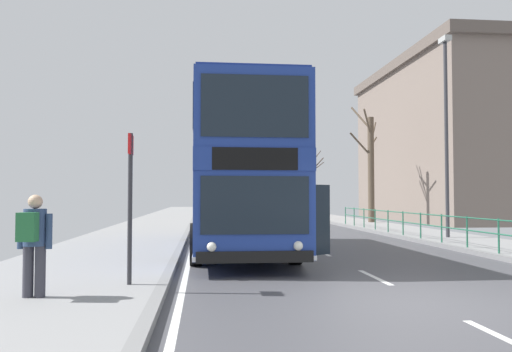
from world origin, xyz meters
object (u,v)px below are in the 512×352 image
pedestrian_with_backpack (34,238)px  bus_stop_sign_near (130,191)px  bare_tree_far_00 (370,165)px  double_decker_bus_main (238,175)px  bare_tree_far_01 (311,178)px  street_lamp_far_side (446,121)px  background_building_00 (477,141)px

pedestrian_with_backpack → bus_stop_sign_near: bearing=39.3°
pedestrian_with_backpack → bare_tree_far_00: bare_tree_far_00 is taller
double_decker_bus_main → bare_tree_far_01: 33.53m
pedestrian_with_backpack → street_lamp_far_side: bearing=41.7°
double_decker_bus_main → bare_tree_far_00: bare_tree_far_00 is taller
pedestrian_with_backpack → street_lamp_far_side: street_lamp_far_side is taller
background_building_00 → bare_tree_far_01: bearing=127.3°
bare_tree_far_00 → street_lamp_far_side: bearing=-94.2°
bare_tree_far_01 → background_building_00: (9.61, -12.62, 2.29)m
double_decker_bus_main → bus_stop_sign_near: bearing=-110.4°
double_decker_bus_main → bare_tree_far_00: (9.10, 14.85, 1.26)m
pedestrian_with_backpack → bare_tree_far_01: (12.71, 39.65, 2.35)m
background_building_00 → bare_tree_far_00: bearing=-153.4°
bare_tree_far_00 → bare_tree_far_01: (-0.04, 17.42, -0.22)m
street_lamp_far_side → background_building_00: size_ratio=0.43×
bus_stop_sign_near → bare_tree_far_01: (11.41, 38.58, 1.62)m
double_decker_bus_main → pedestrian_with_backpack: double_decker_bus_main is taller
double_decker_bus_main → background_building_00: 27.31m
bus_stop_sign_near → street_lamp_far_side: 14.51m
double_decker_bus_main → pedestrian_with_backpack: bearing=-116.4°
bus_stop_sign_near → street_lamp_far_side: bearing=41.9°
double_decker_bus_main → bare_tree_far_00: size_ratio=1.42×
double_decker_bus_main → background_building_00: size_ratio=0.57×
bus_stop_sign_near → street_lamp_far_side: size_ratio=0.35×
pedestrian_with_backpack → bare_tree_far_00: size_ratio=0.22×
double_decker_bus_main → bus_stop_sign_near: double_decker_bus_main is taller
bare_tree_far_00 → bare_tree_far_01: bare_tree_far_00 is taller
bus_stop_sign_near → street_lamp_far_side: street_lamp_far_side is taller
double_decker_bus_main → pedestrian_with_backpack: 8.33m
bare_tree_far_00 → background_building_00: bearing=26.6°
street_lamp_far_side → bare_tree_far_00: size_ratio=1.07×
double_decker_bus_main → street_lamp_far_side: street_lamp_far_side is taller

